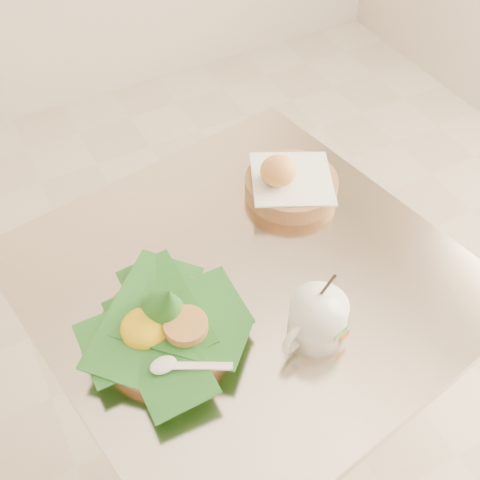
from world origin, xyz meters
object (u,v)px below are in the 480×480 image
cafe_table (245,344)px  rice_basket (164,325)px  coffee_mug (316,319)px  bread_basket (289,183)px

cafe_table → rice_basket: 0.31m
coffee_mug → bread_basket: bearing=65.8°
bread_basket → rice_basket: bearing=-150.9°
cafe_table → bread_basket: bearing=39.3°
cafe_table → rice_basket: (-0.17, -0.05, 0.26)m
cafe_table → coffee_mug: size_ratio=5.17×
cafe_table → coffee_mug: coffee_mug is taller
bread_basket → coffee_mug: bearing=-114.2°
coffee_mug → rice_basket: bearing=153.0°
rice_basket → coffee_mug: (0.21, -0.11, 0.01)m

